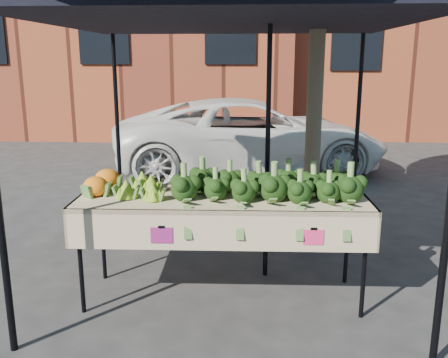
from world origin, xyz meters
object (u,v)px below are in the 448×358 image
table (223,247)px  vehicle (252,35)px  canopy (229,131)px  street_tree (318,19)px

table → vehicle: 5.25m
canopy → vehicle: vehicle is taller
table → street_tree: bearing=55.4°
street_tree → vehicle: bearing=100.9°
table → vehicle: bearing=87.9°
street_tree → canopy: bearing=-139.4°
canopy → street_tree: size_ratio=0.66×
vehicle → street_tree: 3.66m
vehicle → street_tree: size_ratio=1.00×
canopy → street_tree: bearing=40.6°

